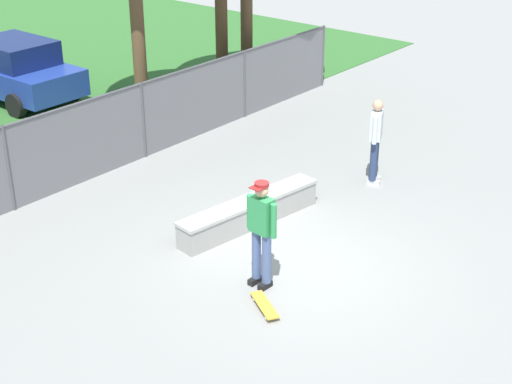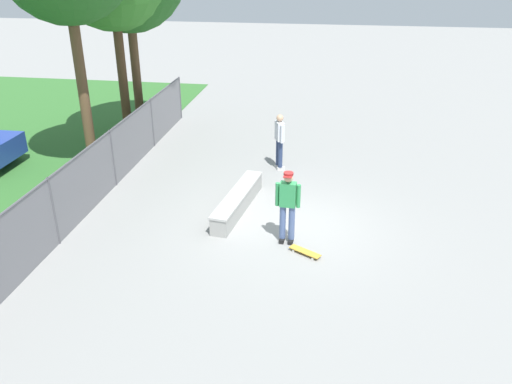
% 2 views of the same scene
% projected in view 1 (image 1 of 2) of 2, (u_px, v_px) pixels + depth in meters
% --- Properties ---
extents(ground_plane, '(80.00, 80.00, 0.00)m').
position_uv_depth(ground_plane, '(294.00, 267.00, 13.05)').
color(ground_plane, gray).
extents(concrete_ledge, '(3.21, 0.91, 0.52)m').
position_uv_depth(concrete_ledge, '(250.00, 212.00, 14.33)').
color(concrete_ledge, '#999993').
rests_on(concrete_ledge, ground).
extents(skateboarder, '(0.32, 0.60, 1.84)m').
position_uv_depth(skateboarder, '(261.00, 229.00, 12.10)').
color(skateboarder, black).
rests_on(skateboarder, ground).
extents(skateboard, '(0.58, 0.79, 0.09)m').
position_uv_depth(skateboard, '(265.00, 305.00, 11.87)').
color(skateboard, gold).
rests_on(skateboard, ground).
extents(chainlink_fence, '(17.51, 0.07, 1.75)m').
position_uv_depth(chainlink_fence, '(81.00, 139.00, 15.82)').
color(chainlink_fence, '#4C4C51').
rests_on(chainlink_fence, ground).
extents(car_blue, '(2.04, 4.21, 1.66)m').
position_uv_depth(car_blue, '(14.00, 70.00, 20.83)').
color(car_blue, '#233D9E').
rests_on(car_blue, ground).
extents(bystander, '(0.56, 0.39, 1.82)m').
position_uv_depth(bystander, '(376.00, 138.00, 15.75)').
color(bystander, beige).
rests_on(bystander, ground).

